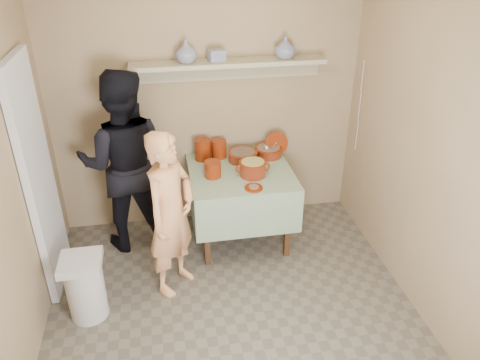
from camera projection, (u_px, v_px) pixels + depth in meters
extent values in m
plane|color=#635B4E|center=(238.00, 333.00, 3.66)|extent=(3.50, 3.50, 0.00)
cube|color=silver|center=(40.00, 180.00, 3.77)|extent=(0.06, 0.70, 2.00)
cylinder|color=#6B1D08|center=(203.00, 150.00, 4.59)|extent=(0.16, 0.16, 0.21)
cylinder|color=#6B1D08|center=(219.00, 149.00, 4.65)|extent=(0.15, 0.15, 0.18)
cylinder|color=#6B1D08|center=(213.00, 169.00, 4.29)|extent=(0.15, 0.15, 0.15)
cylinder|color=#6B1D08|center=(212.00, 167.00, 4.45)|extent=(0.16, 0.16, 0.05)
cylinder|color=#6B1D08|center=(276.00, 144.00, 4.69)|extent=(0.24, 0.10, 0.23)
imported|color=navy|center=(285.00, 48.00, 4.29)|extent=(0.24, 0.24, 0.20)
imported|color=navy|center=(186.00, 52.00, 4.15)|extent=(0.22, 0.22, 0.20)
cube|color=navy|center=(217.00, 56.00, 4.22)|extent=(0.16, 0.13, 0.10)
imported|color=#E89C64|center=(171.00, 215.00, 3.82)|extent=(0.60, 0.63, 1.46)
imported|color=black|center=(125.00, 163.00, 4.31)|extent=(0.90, 0.73, 1.76)
cube|color=tan|center=(207.00, 101.00, 4.55)|extent=(3.00, 0.02, 2.60)
cube|color=tan|center=(450.00, 170.00, 3.27)|extent=(0.02, 3.50, 2.60)
cube|color=#4C2D16|center=(207.00, 232.00, 4.24)|extent=(0.05, 0.05, 0.71)
cube|color=#4C2D16|center=(288.00, 224.00, 4.36)|extent=(0.05, 0.05, 0.71)
cube|color=#4C2D16|center=(198.00, 191.00, 4.90)|extent=(0.05, 0.05, 0.71)
cube|color=#4C2D16|center=(269.00, 185.00, 5.02)|extent=(0.05, 0.05, 0.71)
cube|color=#4C2D16|center=(240.00, 173.00, 4.45)|extent=(0.90, 0.90, 0.04)
cube|color=#1E5922|center=(240.00, 171.00, 4.44)|extent=(0.96, 0.96, 0.01)
cube|color=#1E5922|center=(250.00, 217.00, 4.13)|extent=(0.96, 0.01, 0.44)
cube|color=#1E5922|center=(232.00, 168.00, 4.96)|extent=(0.96, 0.01, 0.44)
cube|color=#1E5922|center=(191.00, 195.00, 4.47)|extent=(0.01, 0.96, 0.44)
cube|color=#1E5922|center=(288.00, 186.00, 4.62)|extent=(0.01, 0.96, 0.44)
cylinder|color=#5E1A0B|center=(243.00, 156.00, 4.60)|extent=(0.28, 0.28, 0.09)
cylinder|color=#6B1D08|center=(243.00, 152.00, 4.58)|extent=(0.30, 0.30, 0.01)
cylinder|color=brown|center=(243.00, 154.00, 4.58)|extent=(0.25, 0.25, 0.05)
cylinder|color=#5E1A0B|center=(268.00, 152.00, 4.69)|extent=(0.26, 0.26, 0.09)
cylinder|color=#6B1D08|center=(268.00, 148.00, 4.67)|extent=(0.28, 0.28, 0.01)
cylinder|color=#8C6B54|center=(268.00, 150.00, 4.67)|extent=(0.23, 0.23, 0.05)
cylinder|color=silver|center=(273.00, 146.00, 4.50)|extent=(0.01, 0.22, 0.16)
sphere|color=silver|center=(266.00, 148.00, 4.63)|extent=(0.07, 0.07, 0.07)
cylinder|color=#5E1A0B|center=(253.00, 169.00, 4.31)|extent=(0.24, 0.24, 0.14)
cylinder|color=#6B1D08|center=(253.00, 162.00, 4.28)|extent=(0.25, 0.25, 0.01)
cylinder|color=tan|center=(253.00, 164.00, 4.29)|extent=(0.21, 0.21, 0.05)
torus|color=#6B1D08|center=(240.00, 169.00, 4.29)|extent=(0.09, 0.02, 0.09)
torus|color=#6B1D08|center=(265.00, 167.00, 4.33)|extent=(0.09, 0.02, 0.09)
cylinder|color=#6B1D08|center=(254.00, 188.00, 4.12)|extent=(0.16, 0.16, 0.02)
cylinder|color=#8C6B54|center=(254.00, 187.00, 4.12)|extent=(0.09, 0.09, 0.01)
cube|color=tan|center=(229.00, 63.00, 4.27)|extent=(1.80, 0.25, 0.04)
cube|color=tan|center=(227.00, 70.00, 4.42)|extent=(1.80, 0.02, 0.18)
cylinder|color=silver|center=(86.00, 290.00, 3.72)|extent=(0.30, 0.30, 0.50)
cube|color=silver|center=(80.00, 263.00, 3.59)|extent=(0.32, 0.32, 0.06)
cylinder|color=silver|center=(363.00, 76.00, 4.44)|extent=(0.01, 0.01, 0.30)
cylinder|color=silver|center=(360.00, 106.00, 4.57)|extent=(0.01, 0.01, 0.30)
cylinder|color=silver|center=(357.00, 136.00, 4.69)|extent=(0.01, 0.01, 0.30)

